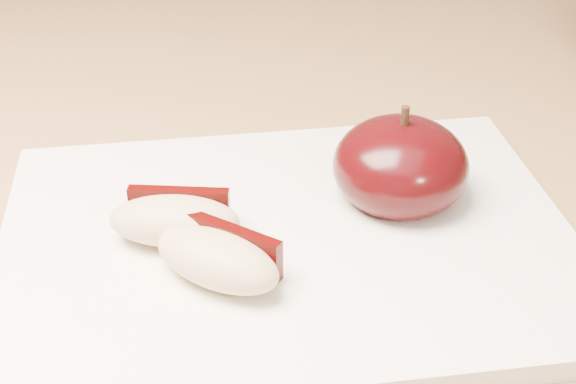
# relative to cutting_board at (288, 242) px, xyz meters

# --- Properties ---
(back_cabinet) EXTENTS (2.40, 0.62, 0.94)m
(back_cabinet) POSITION_rel_cutting_board_xyz_m (-0.08, 0.82, -0.44)
(back_cabinet) COLOR silver
(back_cabinet) RESTS_ON ground
(cutting_board) EXTENTS (0.34, 0.29, 0.01)m
(cutting_board) POSITION_rel_cutting_board_xyz_m (0.00, 0.00, 0.00)
(cutting_board) COLOR white
(cutting_board) RESTS_ON island_counter
(apple_half) EXTENTS (0.07, 0.07, 0.06)m
(apple_half) POSITION_rel_cutting_board_xyz_m (0.05, 0.04, 0.02)
(apple_half) COLOR black
(apple_half) RESTS_ON cutting_board
(apple_wedge_a) EXTENTS (0.07, 0.04, 0.02)m
(apple_wedge_a) POSITION_rel_cutting_board_xyz_m (-0.05, -0.01, 0.02)
(apple_wedge_a) COLOR tan
(apple_wedge_a) RESTS_ON cutting_board
(apple_wedge_b) EXTENTS (0.07, 0.05, 0.02)m
(apple_wedge_b) POSITION_rel_cutting_board_xyz_m (-0.03, -0.04, 0.02)
(apple_wedge_b) COLOR tan
(apple_wedge_b) RESTS_ON cutting_board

